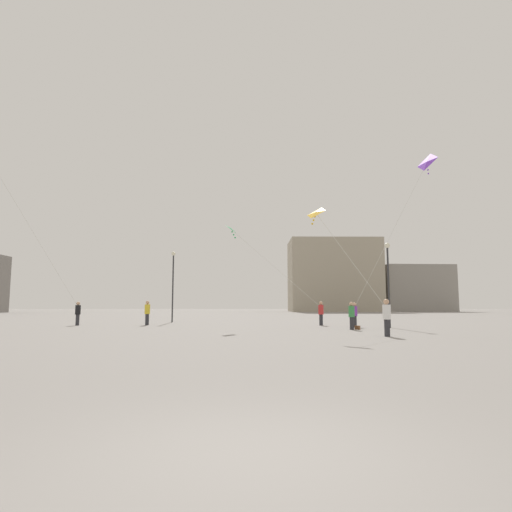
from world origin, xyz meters
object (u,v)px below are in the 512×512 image
(kite_amber_delta, at_px, (318,214))
(lamppost_west, at_px, (174,276))
(building_centre_hall, at_px, (334,276))
(building_right_hall, at_px, (412,289))
(kite_emerald_delta, at_px, (234,231))
(person_in_black, at_px, (79,312))
(person_in_white, at_px, (388,316))
(person_in_green, at_px, (353,314))
(person_in_purple, at_px, (356,314))
(kite_violet_delta, at_px, (427,165))
(handbag_beside_flyer, at_px, (358,328))
(lamppost_east, at_px, (389,271))
(person_in_red, at_px, (322,312))
(person_in_yellow, at_px, (148,312))

(kite_amber_delta, xyz_separation_m, lamppost_west, (-10.22, 14.87, -2.19))
(kite_amber_delta, height_order, building_centre_hall, building_centre_hall)
(kite_amber_delta, distance_m, building_right_hall, 82.35)
(kite_amber_delta, bearing_deg, kite_emerald_delta, 125.74)
(person_in_black, xyz_separation_m, person_in_white, (18.92, -10.96, 0.02))
(person_in_green, relative_size, person_in_purple, 1.02)
(building_right_hall, bearing_deg, kite_amber_delta, -112.72)
(kite_violet_delta, relative_size, handbag_beside_flyer, 30.55)
(lamppost_east, bearing_deg, kite_emerald_delta, 178.30)
(person_in_purple, relative_size, person_in_white, 0.93)
(person_in_green, relative_size, handbag_beside_flyer, 5.13)
(kite_emerald_delta, relative_size, lamppost_east, 1.22)
(building_centre_hall, bearing_deg, lamppost_west, -112.56)
(building_right_hall, bearing_deg, person_in_red, -114.45)
(kite_amber_delta, bearing_deg, kite_violet_delta, 33.21)
(kite_amber_delta, relative_size, building_right_hall, 0.33)
(handbag_beside_flyer, bearing_deg, person_in_red, 104.43)
(person_in_purple, bearing_deg, kite_amber_delta, -30.07)
(building_centre_hall, relative_size, lamppost_west, 3.19)
(person_in_black, height_order, lamppost_east, lamppost_east)
(person_in_purple, height_order, building_centre_hall, building_centre_hall)
(person_in_purple, relative_size, person_in_black, 0.95)
(person_in_yellow, height_order, building_centre_hall, building_centre_hall)
(person_in_white, xyz_separation_m, kite_violet_delta, (4.85, 6.76, 9.52))
(lamppost_east, relative_size, handbag_beside_flyer, 17.26)
(person_in_white, bearing_deg, lamppost_west, -91.27)
(lamppost_east, height_order, handbag_beside_flyer, lamppost_east)
(person_in_white, bearing_deg, kite_amber_delta, -68.74)
(person_in_white, distance_m, kite_emerald_delta, 12.39)
(kite_violet_delta, bearing_deg, person_in_yellow, 166.25)
(kite_violet_delta, bearing_deg, kite_amber_delta, -146.79)
(person_in_red, relative_size, person_in_black, 1.01)
(lamppost_west, bearing_deg, person_in_red, -25.15)
(person_in_green, distance_m, person_in_black, 19.27)
(person_in_white, distance_m, lamppost_east, 8.64)
(person_in_white, height_order, building_centre_hall, building_centre_hall)
(person_in_green, distance_m, handbag_beside_flyer, 0.86)
(person_in_white, relative_size, lamppost_west, 0.29)
(person_in_purple, distance_m, person_in_white, 8.34)
(person_in_purple, bearing_deg, person_in_green, -19.77)
(building_right_hall, bearing_deg, building_centre_hall, -169.80)
(person_in_green, xyz_separation_m, lamppost_west, (-12.77, 10.93, 3.03))
(person_in_purple, bearing_deg, handbag_beside_flyer, -13.23)
(person_in_red, xyz_separation_m, handbag_beside_flyer, (1.37, -5.31, -0.82))
(kite_amber_delta, height_order, lamppost_east, kite_amber_delta)
(person_in_black, bearing_deg, building_right_hall, -13.97)
(person_in_green, xyz_separation_m, handbag_beside_flyer, (0.35, 0.10, -0.78))
(building_centre_hall, bearing_deg, building_right_hall, 10.20)
(person_in_green, bearing_deg, lamppost_east, 137.02)
(person_in_red, distance_m, person_in_black, 17.48)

